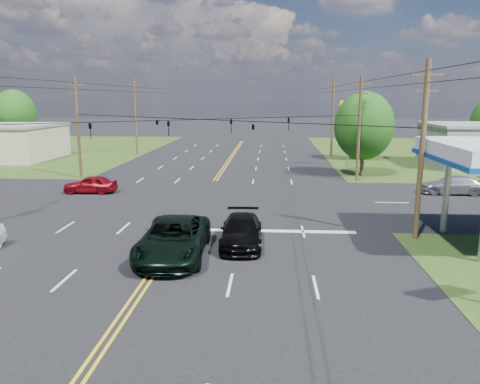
# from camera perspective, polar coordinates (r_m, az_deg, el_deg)

# --- Properties ---
(ground) EXTENTS (280.00, 280.00, 0.00)m
(ground) POSITION_cam_1_polar(r_m,az_deg,el_deg) (35.20, -4.62, -0.98)
(ground) COLOR black
(ground) RESTS_ON ground
(stop_bar) EXTENTS (10.00, 0.50, 0.02)m
(stop_bar) POSITION_cam_1_polar(r_m,az_deg,el_deg) (27.07, 3.43, -4.79)
(stop_bar) COLOR silver
(stop_bar) RESTS_ON ground
(pole_se) EXTENTS (1.60, 0.28, 9.50)m
(pole_se) POSITION_cam_1_polar(r_m,az_deg,el_deg) (26.33, 21.30, 4.91)
(pole_se) COLOR #46341D
(pole_se) RESTS_ON ground
(pole_nw) EXTENTS (1.60, 0.28, 9.50)m
(pole_nw) POSITION_cam_1_polar(r_m,az_deg,el_deg) (46.73, -19.16, 7.59)
(pole_nw) COLOR #46341D
(pole_nw) RESTS_ON ground
(pole_ne) EXTENTS (1.60, 0.28, 9.50)m
(pole_ne) POSITION_cam_1_polar(r_m,az_deg,el_deg) (43.78, 14.32, 7.65)
(pole_ne) COLOR #46341D
(pole_ne) RESTS_ON ground
(pole_left_far) EXTENTS (1.60, 0.28, 10.00)m
(pole_left_far) POSITION_cam_1_polar(r_m,az_deg,el_deg) (64.63, -12.61, 9.07)
(pole_left_far) COLOR #46341D
(pole_left_far) RESTS_ON ground
(pole_right_far) EXTENTS (1.60, 0.28, 10.00)m
(pole_right_far) POSITION_cam_1_polar(r_m,az_deg,el_deg) (62.53, 11.21, 9.06)
(pole_right_far) COLOR #46341D
(pole_right_far) RESTS_ON ground
(span_wire_signals) EXTENTS (26.00, 18.00, 1.13)m
(span_wire_signals) POSITION_cam_1_polar(r_m,az_deg,el_deg) (34.41, -4.79, 8.81)
(span_wire_signals) COLOR black
(span_wire_signals) RESTS_ON ground
(power_lines) EXTENTS (26.04, 100.00, 0.64)m
(power_lines) POSITION_cam_1_polar(r_m,az_deg,el_deg) (32.41, -5.40, 13.25)
(power_lines) COLOR black
(power_lines) RESTS_ON ground
(tree_right_a) EXTENTS (5.70, 5.70, 8.18)m
(tree_right_a) POSITION_cam_1_polar(r_m,az_deg,el_deg) (46.91, 14.88, 7.79)
(tree_right_a) COLOR #46341D
(tree_right_a) RESTS_ON ground
(tree_right_b) EXTENTS (4.94, 4.94, 7.09)m
(tree_right_b) POSITION_cam_1_polar(r_m,az_deg,el_deg) (59.19, 15.06, 7.84)
(tree_right_b) COLOR #46341D
(tree_right_b) RESTS_ON ground
(tree_far_l) EXTENTS (6.08, 6.08, 8.72)m
(tree_far_l) POSITION_cam_1_polar(r_m,az_deg,el_deg) (75.75, -25.82, 8.55)
(tree_far_l) COLOR #46341D
(tree_far_l) RESTS_ON ground
(pickup_dkgreen) EXTENTS (3.26, 6.70, 1.83)m
(pickup_dkgreen) POSITION_cam_1_polar(r_m,az_deg,el_deg) (22.76, -8.10, -5.64)
(pickup_dkgreen) COLOR black
(pickup_dkgreen) RESTS_ON ground
(suv_black) EXTENTS (2.24, 5.23, 1.50)m
(suv_black) POSITION_cam_1_polar(r_m,az_deg,el_deg) (24.38, 0.18, -4.77)
(suv_black) COLOR black
(suv_black) RESTS_ON ground
(sedan_red) EXTENTS (4.21, 1.80, 1.42)m
(sedan_red) POSITION_cam_1_polar(r_m,az_deg,el_deg) (39.45, -17.77, 0.91)
(sedan_red) COLOR maroon
(sedan_red) RESTS_ON ground
(sedan_far) EXTENTS (5.07, 2.29, 1.44)m
(sedan_far) POSITION_cam_1_polar(r_m,az_deg,el_deg) (40.85, 24.44, 0.78)
(sedan_far) COLOR #9F9FA3
(sedan_far) RESTS_ON ground
(polesign_ne) EXTENTS (2.03, 0.32, 7.34)m
(polesign_ne) POSITION_cam_1_polar(r_m,az_deg,el_deg) (52.29, 13.11, 9.04)
(polesign_ne) COLOR #A5A5AA
(polesign_ne) RESTS_ON ground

